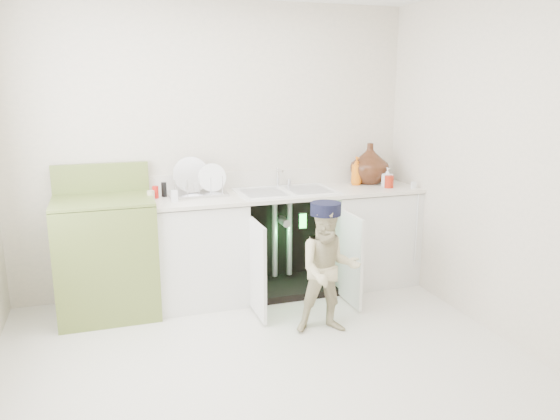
% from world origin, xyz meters
% --- Properties ---
extents(ground, '(3.50, 3.50, 0.00)m').
position_xyz_m(ground, '(0.00, 0.00, 0.00)').
color(ground, beige).
rests_on(ground, ground).
extents(room_shell, '(6.00, 5.50, 1.26)m').
position_xyz_m(room_shell, '(0.00, 0.00, 1.25)').
color(room_shell, beige).
rests_on(room_shell, ground).
extents(counter_run, '(2.44, 1.02, 1.27)m').
position_xyz_m(counter_run, '(0.59, 1.21, 0.48)').
color(counter_run, silver).
rests_on(counter_run, ground).
extents(avocado_stove, '(0.76, 0.65, 1.18)m').
position_xyz_m(avocado_stove, '(-0.97, 1.18, 0.49)').
color(avocado_stove, olive).
rests_on(avocado_stove, ground).
extents(repair_worker, '(0.54, 0.79, 0.99)m').
position_xyz_m(repair_worker, '(0.58, 0.30, 0.50)').
color(repair_worker, beige).
rests_on(repair_worker, ground).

